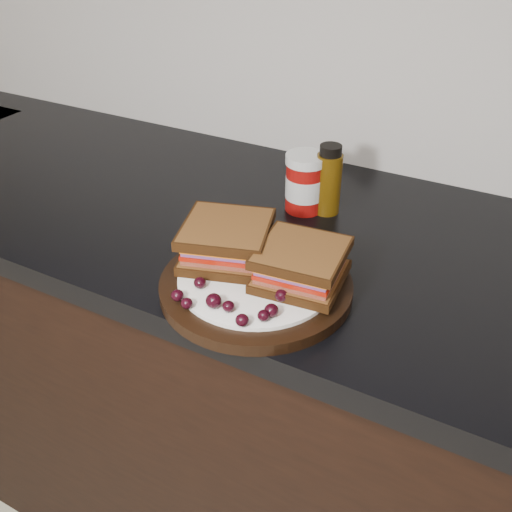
{
  "coord_description": "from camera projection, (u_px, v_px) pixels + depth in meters",
  "views": [
    {
      "loc": [
        0.42,
        0.93,
        1.4
      ],
      "look_at": [
        0.1,
        1.52,
        0.96
      ],
      "focal_mm": 40.0,
      "sensor_mm": 36.0,
      "label": 1
    }
  ],
  "objects": [
    {
      "name": "grape_11",
      "position": [
        301.0,
        280.0,
        0.8
      ],
      "size": [
        0.02,
        0.02,
        0.02
      ],
      "primitive_type": "ellipsoid",
      "color": "black",
      "rests_on": "plate"
    },
    {
      "name": "grape_6",
      "position": [
        242.0,
        320.0,
        0.73
      ],
      "size": [
        0.02,
        0.02,
        0.02
      ],
      "primitive_type": "ellipsoid",
      "color": "black",
      "rests_on": "plate"
    },
    {
      "name": "grape_18",
      "position": [
        230.0,
        241.0,
        0.89
      ],
      "size": [
        0.02,
        0.02,
        0.02
      ],
      "primitive_type": "ellipsoid",
      "color": "black",
      "rests_on": "plate"
    },
    {
      "name": "sandwich_right",
      "position": [
        301.0,
        265.0,
        0.8
      ],
      "size": [
        0.13,
        0.13,
        0.05
      ],
      "primitive_type": null,
      "rotation": [
        0.0,
        0.0,
        0.1
      ],
      "color": "brown",
      "rests_on": "plate"
    },
    {
      "name": "sandwich_left",
      "position": [
        227.0,
        241.0,
        0.85
      ],
      "size": [
        0.16,
        0.16,
        0.06
      ],
      "primitive_type": null,
      "rotation": [
        0.0,
        0.0,
        0.3
      ],
      "color": "brown",
      "rests_on": "plate"
    },
    {
      "name": "grape_15",
      "position": [
        234.0,
        254.0,
        0.85
      ],
      "size": [
        0.02,
        0.02,
        0.02
      ],
      "primitive_type": "ellipsoid",
      "color": "black",
      "rests_on": "plate"
    },
    {
      "name": "grape_3",
      "position": [
        187.0,
        303.0,
        0.76
      ],
      "size": [
        0.02,
        0.02,
        0.02
      ],
      "primitive_type": "ellipsoid",
      "color": "black",
      "rests_on": "plate"
    },
    {
      "name": "countertop",
      "position": [
        255.0,
        229.0,
        1.02
      ],
      "size": [
        3.98,
        0.6,
        0.04
      ],
      "primitive_type": "cube",
      "color": "black",
      "rests_on": "base_cabinets"
    },
    {
      "name": "base_cabinets",
      "position": [
        255.0,
        403.0,
        1.27
      ],
      "size": [
        3.96,
        0.58,
        0.86
      ],
      "primitive_type": "cube",
      "color": "black",
      "rests_on": "ground_plane"
    },
    {
      "name": "grape_8",
      "position": [
        271.0,
        310.0,
        0.74
      ],
      "size": [
        0.02,
        0.02,
        0.02
      ],
      "primitive_type": "ellipsoid",
      "color": "black",
      "rests_on": "plate"
    },
    {
      "name": "grape_16",
      "position": [
        200.0,
        256.0,
        0.85
      ],
      "size": [
        0.02,
        0.02,
        0.02
      ],
      "primitive_type": "ellipsoid",
      "color": "black",
      "rests_on": "plate"
    },
    {
      "name": "grape_1",
      "position": [
        200.0,
        283.0,
        0.79
      ],
      "size": [
        0.02,
        0.02,
        0.02
      ],
      "primitive_type": "ellipsoid",
      "color": "black",
      "rests_on": "plate"
    },
    {
      "name": "grape_2",
      "position": [
        177.0,
        295.0,
        0.77
      ],
      "size": [
        0.02,
        0.02,
        0.02
      ],
      "primitive_type": "ellipsoid",
      "color": "black",
      "rests_on": "plate"
    },
    {
      "name": "condiment_jar",
      "position": [
        305.0,
        183.0,
        1.01
      ],
      "size": [
        0.07,
        0.07,
        0.11
      ],
      "primitive_type": "cylinder",
      "rotation": [
        0.0,
        0.0,
        0.0
      ],
      "color": "#940D0A",
      "rests_on": "countertop"
    },
    {
      "name": "grape_5",
      "position": [
        229.0,
        306.0,
        0.75
      ],
      "size": [
        0.02,
        0.02,
        0.02
      ],
      "primitive_type": "ellipsoid",
      "color": "black",
      "rests_on": "plate"
    },
    {
      "name": "oil_bottle",
      "position": [
        329.0,
        179.0,
        1.0
      ],
      "size": [
        0.06,
        0.06,
        0.13
      ],
      "primitive_type": "cylinder",
      "rotation": [
        0.0,
        0.0,
        -0.3
      ],
      "color": "#493007",
      "rests_on": "countertop"
    },
    {
      "name": "grape_0",
      "position": [
        185.0,
        270.0,
        0.82
      ],
      "size": [
        0.02,
        0.02,
        0.02
      ],
      "primitive_type": "ellipsoid",
      "color": "black",
      "rests_on": "plate"
    },
    {
      "name": "grape_14",
      "position": [
        233.0,
        245.0,
        0.88
      ],
      "size": [
        0.01,
        0.01,
        0.01
      ],
      "primitive_type": "ellipsoid",
      "color": "black",
      "rests_on": "plate"
    },
    {
      "name": "grape_7",
      "position": [
        264.0,
        316.0,
        0.74
      ],
      "size": [
        0.02,
        0.02,
        0.02
      ],
      "primitive_type": "ellipsoid",
      "color": "black",
      "rests_on": "plate"
    },
    {
      "name": "grape_19",
      "position": [
        228.0,
        251.0,
        0.86
      ],
      "size": [
        0.02,
        0.02,
        0.02
      ],
      "primitive_type": "ellipsoid",
      "color": "black",
      "rests_on": "plate"
    },
    {
      "name": "grape_9",
      "position": [
        282.0,
        295.0,
        0.77
      ],
      "size": [
        0.02,
        0.02,
        0.02
      ],
      "primitive_type": "ellipsoid",
      "color": "black",
      "rests_on": "plate"
    },
    {
      "name": "grape_12",
      "position": [
        314.0,
        275.0,
        0.81
      ],
      "size": [
        0.02,
        0.02,
        0.02
      ],
      "primitive_type": "ellipsoid",
      "color": "black",
      "rests_on": "plate"
    },
    {
      "name": "grape_17",
      "position": [
        200.0,
        262.0,
        0.83
      ],
      "size": [
        0.02,
        0.02,
        0.02
      ],
      "primitive_type": "ellipsoid",
      "color": "black",
      "rests_on": "plate"
    },
    {
      "name": "grape_4",
      "position": [
        214.0,
        301.0,
        0.76
      ],
      "size": [
        0.02,
        0.02,
        0.02
      ],
      "primitive_type": "ellipsoid",
      "color": "black",
      "rests_on": "plate"
    },
    {
      "name": "grape_20",
      "position": [
        223.0,
        263.0,
        0.84
      ],
      "size": [
        0.02,
        0.02,
        0.02
      ],
      "primitive_type": "ellipsoid",
      "color": "black",
      "rests_on": "plate"
    },
    {
      "name": "grape_13",
      "position": [
        305.0,
        265.0,
        0.83
      ],
      "size": [
        0.02,
        0.02,
        0.02
      ],
      "primitive_type": "ellipsoid",
      "color": "black",
      "rests_on": "plate"
    },
    {
      "name": "plate",
      "position": [
        256.0,
        285.0,
        0.83
      ],
      "size": [
        0.28,
        0.28,
        0.02
      ],
      "primitive_type": "cylinder",
      "color": "black",
      "rests_on": "countertop"
    },
    {
      "name": "grape_10",
      "position": [
        310.0,
        289.0,
        0.78
      ],
      "size": [
        0.02,
        0.02,
        0.02
      ],
      "primitive_type": "ellipsoid",
      "color": "black",
      "rests_on": "plate"
    }
  ]
}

